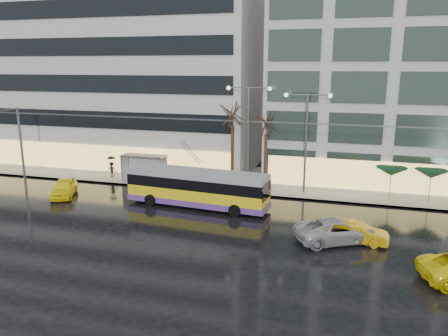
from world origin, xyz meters
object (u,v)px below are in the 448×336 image
at_px(taxi_a, 64,188).
at_px(street_lamp_near, 248,123).
at_px(trolleybus, 197,189).
at_px(bus_shelter, 141,162).

bearing_deg(taxi_a, street_lamp_near, -1.33).
distance_m(trolleybus, taxi_a, 11.92).
height_order(trolleybus, bus_shelter, trolleybus).
distance_m(trolleybus, bus_shelter, 9.50).
bearing_deg(trolleybus, street_lamp_near, 64.42).
bearing_deg(street_lamp_near, bus_shelter, -179.37).
xyz_separation_m(trolleybus, taxi_a, (-11.89, -0.49, -0.69)).
height_order(street_lamp_near, taxi_a, street_lamp_near).
bearing_deg(trolleybus, taxi_a, -177.63).
distance_m(bus_shelter, taxi_a, 7.57).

